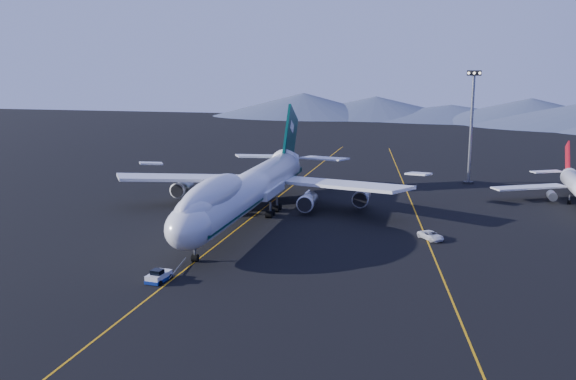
% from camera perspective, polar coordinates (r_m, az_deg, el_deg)
% --- Properties ---
extents(ground, '(500.00, 500.00, 0.00)m').
position_cam_1_polar(ground, '(118.55, -3.46, -2.64)').
color(ground, black).
rests_on(ground, ground).
extents(taxiway_line_main, '(0.25, 220.00, 0.01)m').
position_cam_1_polar(taxiway_line_main, '(118.55, -3.46, -2.63)').
color(taxiway_line_main, '#C9880B').
rests_on(taxiway_line_main, ground).
extents(taxiway_line_side, '(28.08, 198.09, 0.01)m').
position_cam_1_polar(taxiway_line_side, '(123.25, 11.41, -2.30)').
color(taxiway_line_side, '#C9880B').
rests_on(taxiway_line_side, ground).
extents(boeing_747, '(59.62, 72.43, 19.37)m').
position_cam_1_polar(boeing_747, '(117.34, -3.49, 0.13)').
color(boeing_747, silver).
rests_on(boeing_747, ground).
extents(pushback_tug, '(2.65, 4.21, 1.75)m').
position_cam_1_polar(pushback_tug, '(87.00, -11.41, -7.60)').
color(pushback_tug, silver).
rests_on(pushback_tug, ground).
extents(service_van, '(4.90, 5.36, 1.39)m').
position_cam_1_polar(service_van, '(107.35, 12.58, -3.97)').
color(service_van, silver).
rests_on(service_van, ground).
extents(floodlight_mast, '(3.31, 2.48, 26.76)m').
position_cam_1_polar(floodlight_mast, '(158.61, 15.98, 5.41)').
color(floodlight_mast, black).
rests_on(floodlight_mast, ground).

